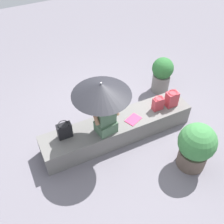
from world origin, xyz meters
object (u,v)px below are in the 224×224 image
at_px(tote_bag_canvas, 64,130).
at_px(shoulder_bag_spare, 158,104).
at_px(magazine, 133,119).
at_px(planter_near, 196,146).
at_px(person_seated, 106,115).
at_px(parasol, 101,89).
at_px(planter_far, 162,74).
at_px(handbag_black, 172,99).

height_order(tote_bag_canvas, shoulder_bag_spare, tote_bag_canvas).
height_order(magazine, planter_near, planter_near).
height_order(person_seated, shoulder_bag_spare, person_seated).
height_order(parasol, planter_far, parasol).
bearing_deg(shoulder_bag_spare, planter_far, 51.90).
bearing_deg(tote_bag_canvas, planter_near, -32.90).
distance_m(tote_bag_canvas, magazine, 1.28).
distance_m(tote_bag_canvas, planter_far, 2.62).
relative_size(parasol, shoulder_bag_spare, 3.96).
xyz_separation_m(person_seated, planter_near, (1.17, -1.02, -0.31)).
distance_m(parasol, planter_near, 1.84).
bearing_deg(parasol, tote_bag_canvas, 160.93).
height_order(handbag_black, magazine, handbag_black).
bearing_deg(tote_bag_canvas, handbag_black, -3.66).
bearing_deg(handbag_black, person_seated, -177.98).
distance_m(person_seated, handbag_black, 1.44).
xyz_separation_m(handbag_black, planter_far, (0.39, 0.90, -0.13)).
relative_size(handbag_black, magazine, 1.18).
height_order(handbag_black, tote_bag_canvas, handbag_black).
distance_m(handbag_black, planter_near, 1.10).
bearing_deg(parasol, planter_far, 27.35).
bearing_deg(planter_near, planter_far, 72.00).
bearing_deg(handbag_black, magazine, -178.00).
bearing_deg(planter_near, shoulder_bag_spare, 92.46).
bearing_deg(tote_bag_canvas, planter_far, 16.90).
bearing_deg(planter_near, tote_bag_canvas, 147.10).
relative_size(person_seated, planter_near, 0.97).
bearing_deg(parasol, planter_near, -38.55).
distance_m(parasol, tote_bag_canvas, 1.07).
relative_size(person_seated, magazine, 3.21).
distance_m(person_seated, planter_far, 2.07).
xyz_separation_m(tote_bag_canvas, magazine, (1.26, -0.17, -0.15)).
xyz_separation_m(parasol, planter_near, (1.24, -0.99, -0.92)).
relative_size(shoulder_bag_spare, planter_near, 0.31).
bearing_deg(magazine, handbag_black, -21.01).
height_order(tote_bag_canvas, planter_far, planter_far).
bearing_deg(handbag_black, shoulder_bag_spare, 175.96).
height_order(shoulder_bag_spare, magazine, shoulder_bag_spare).
xyz_separation_m(parasol, planter_far, (1.88, 0.97, -0.97)).
bearing_deg(shoulder_bag_spare, planter_near, -87.54).
height_order(parasol, tote_bag_canvas, parasol).
xyz_separation_m(parasol, shoulder_bag_spare, (1.20, 0.10, -0.86)).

